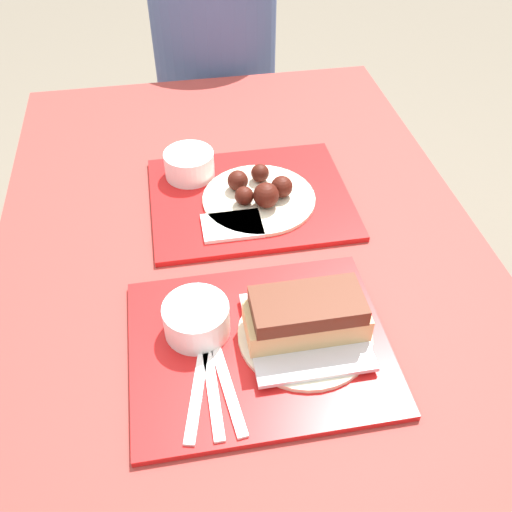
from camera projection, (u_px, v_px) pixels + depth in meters
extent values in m
plane|color=#706656|center=(250.00, 457.00, 1.54)|extent=(12.00, 12.00, 0.00)
cube|color=maroon|center=(247.00, 272.00, 1.05)|extent=(0.92, 1.48, 0.04)
cylinder|color=maroon|center=(82.00, 221.00, 1.73)|extent=(0.07, 0.07, 0.69)
cylinder|color=maroon|center=(338.00, 193.00, 1.83)|extent=(0.07, 0.07, 0.69)
cube|color=maroon|center=(201.00, 126.00, 1.92)|extent=(0.88, 0.28, 0.04)
cylinder|color=maroon|center=(100.00, 195.00, 2.03)|extent=(0.06, 0.06, 0.44)
cylinder|color=maroon|center=(306.00, 173.00, 2.13)|extent=(0.06, 0.06, 0.44)
cube|color=red|center=(259.00, 346.00, 0.90)|extent=(0.40, 0.33, 0.01)
cube|color=red|center=(250.00, 198.00, 1.17)|extent=(0.40, 0.33, 0.01)
cylinder|color=white|center=(197.00, 319.00, 0.89)|extent=(0.10, 0.10, 0.05)
cylinder|color=beige|center=(196.00, 310.00, 0.88)|extent=(0.09, 0.09, 0.01)
cylinder|color=beige|center=(305.00, 334.00, 0.90)|extent=(0.21, 0.21, 0.01)
cube|color=silver|center=(305.00, 331.00, 0.90)|extent=(0.18, 0.18, 0.01)
cube|color=#DBB275|center=(306.00, 320.00, 0.88)|extent=(0.19, 0.08, 0.04)
cube|color=#562819|center=(308.00, 305.00, 0.85)|extent=(0.17, 0.09, 0.03)
cube|color=white|center=(213.00, 389.00, 0.83)|extent=(0.02, 0.17, 0.00)
cube|color=white|center=(227.00, 387.00, 0.83)|extent=(0.04, 0.17, 0.00)
cube|color=white|center=(197.00, 391.00, 0.83)|extent=(0.06, 0.17, 0.00)
cylinder|color=white|center=(189.00, 164.00, 1.20)|extent=(0.10, 0.10, 0.05)
cylinder|color=beige|center=(189.00, 156.00, 1.19)|extent=(0.09, 0.09, 0.01)
cylinder|color=beige|center=(259.00, 199.00, 1.15)|extent=(0.23, 0.23, 0.01)
sphere|color=#42140C|center=(282.00, 187.00, 1.14)|extent=(0.04, 0.04, 0.04)
sphere|color=#42140C|center=(260.00, 173.00, 1.18)|extent=(0.04, 0.04, 0.04)
sphere|color=#42140C|center=(238.00, 181.00, 1.16)|extent=(0.04, 0.04, 0.04)
sphere|color=#42140C|center=(244.00, 196.00, 1.12)|extent=(0.04, 0.04, 0.04)
sphere|color=#42140C|center=(266.00, 195.00, 1.11)|extent=(0.05, 0.05, 0.05)
cube|color=white|center=(232.00, 226.00, 1.09)|extent=(0.11, 0.08, 0.01)
cylinder|color=#4C6093|center=(215.00, 53.00, 1.75)|extent=(0.37, 0.37, 0.46)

